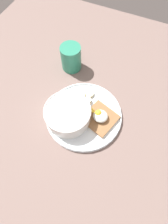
% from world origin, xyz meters
% --- Properties ---
extents(ground_plane, '(1.20, 1.20, 0.02)m').
position_xyz_m(ground_plane, '(0.00, 0.00, 0.01)').
color(ground_plane, '#735E57').
rests_on(ground_plane, ground).
extents(plate, '(0.26, 0.26, 0.02)m').
position_xyz_m(plate, '(0.00, 0.00, 0.03)').
color(plate, white).
rests_on(plate, ground_plane).
extents(oatmeal_bowl, '(0.15, 0.15, 0.06)m').
position_xyz_m(oatmeal_bowl, '(-0.04, -0.03, 0.06)').
color(oatmeal_bowl, white).
rests_on(oatmeal_bowl, plate).
extents(toast_slice, '(0.12, 0.12, 0.01)m').
position_xyz_m(toast_slice, '(0.06, 0.01, 0.04)').
color(toast_slice, olive).
rests_on(toast_slice, plate).
extents(poached_egg, '(0.08, 0.05, 0.03)m').
position_xyz_m(poached_egg, '(0.05, 0.01, 0.05)').
color(poached_egg, white).
rests_on(poached_egg, toast_slice).
extents(banana_slice_front, '(0.05, 0.04, 0.02)m').
position_xyz_m(banana_slice_front, '(-0.04, 0.06, 0.04)').
color(banana_slice_front, beige).
rests_on(banana_slice_front, plate).
extents(banana_slice_left, '(0.05, 0.05, 0.01)m').
position_xyz_m(banana_slice_left, '(-0.02, 0.08, 0.04)').
color(banana_slice_left, beige).
rests_on(banana_slice_left, plate).
extents(banana_slice_back, '(0.04, 0.04, 0.02)m').
position_xyz_m(banana_slice_back, '(-0.01, 0.05, 0.04)').
color(banana_slice_back, '#F8E8C5').
rests_on(banana_slice_back, plate).
extents(coffee_mug, '(0.08, 0.08, 0.10)m').
position_xyz_m(coffee_mug, '(-0.14, 0.18, 0.07)').
color(coffee_mug, '#2B8465').
rests_on(coffee_mug, ground_plane).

